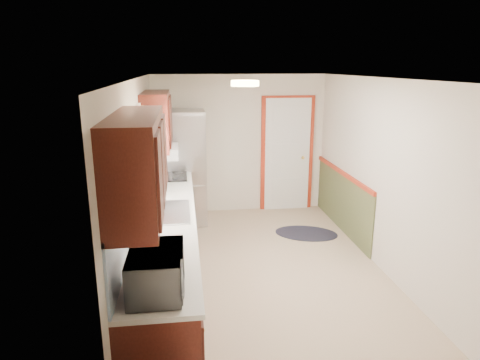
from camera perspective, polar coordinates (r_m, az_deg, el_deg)
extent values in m
cube|color=tan|center=(5.54, 3.43, -12.31)|extent=(3.20, 5.20, 0.12)
cube|color=white|center=(4.92, 3.87, 13.33)|extent=(3.20, 5.20, 0.12)
cube|color=beige|center=(7.51, -0.07, 4.76)|extent=(3.20, 0.10, 2.40)
cube|color=beige|center=(2.86, 13.66, -13.56)|extent=(3.20, 0.10, 2.40)
cube|color=beige|center=(5.04, -13.35, -0.86)|extent=(0.10, 5.20, 2.40)
cube|color=beige|center=(5.59, 18.91, 0.29)|extent=(0.10, 5.20, 2.40)
cube|color=#3D140D|center=(4.99, -9.67, -10.00)|extent=(0.60, 4.00, 0.90)
cube|color=silver|center=(4.81, -9.73, -4.92)|extent=(0.63, 4.00, 0.04)
cube|color=#60AAEA|center=(4.74, -13.55, -1.67)|extent=(0.02, 4.00, 0.55)
cube|color=#3D140D|center=(3.32, -13.52, 2.06)|extent=(0.35, 1.40, 0.75)
cube|color=#3D140D|center=(5.98, -11.06, 7.87)|extent=(0.35, 1.20, 0.75)
cube|color=white|center=(4.74, -13.70, 3.36)|extent=(0.02, 1.00, 0.90)
cube|color=orange|center=(4.68, -13.41, 7.58)|extent=(0.05, 1.12, 0.24)
cube|color=#B7B7BC|center=(4.90, -9.77, -4.25)|extent=(0.52, 0.82, 0.02)
cube|color=white|center=(6.10, -10.35, 3.75)|extent=(0.45, 0.60, 0.15)
cube|color=maroon|center=(7.68, 6.27, 3.37)|extent=(0.94, 0.05, 2.08)
cube|color=white|center=(7.65, 6.32, 3.33)|extent=(0.80, 0.04, 2.00)
cube|color=#464C2B|center=(6.97, 13.44, -2.85)|extent=(0.02, 2.30, 0.90)
cube|color=maroon|center=(6.84, 13.58, 0.89)|extent=(0.04, 2.30, 0.06)
cylinder|color=#FFD88C|center=(4.68, 0.67, 12.77)|extent=(0.30, 0.30, 0.06)
imported|color=white|center=(3.21, -11.10, -11.35)|extent=(0.33, 0.58, 0.39)
cube|color=#B7B7BC|center=(7.06, -7.82, 1.69)|extent=(0.79, 0.74, 1.86)
cylinder|color=black|center=(6.70, -9.99, 0.05)|extent=(0.02, 0.02, 1.30)
ellipsoid|color=black|center=(6.80, 8.82, -7.03)|extent=(1.12, 0.91, 0.01)
cube|color=black|center=(6.43, -9.33, 0.50)|extent=(0.50, 0.60, 0.02)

